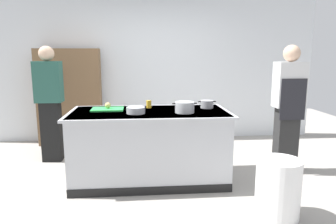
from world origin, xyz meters
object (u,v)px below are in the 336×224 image
object	(u,v)px
bookshelf	(70,97)
mixing_bowl	(136,110)
onion	(108,105)
stock_pot	(185,107)
sauce_pan	(207,104)
person_chef	(288,106)
trash_bin	(278,188)
person_guest	(50,101)
juice_cup	(149,104)

from	to	relation	value
bookshelf	mixing_bowl	bearing A→B (deg)	-58.14
onion	stock_pot	distance (m)	0.99
sauce_pan	bookshelf	bearing A→B (deg)	142.70
person_chef	stock_pot	bearing A→B (deg)	105.35
onion	stock_pot	world-z (taller)	stock_pot
trash_bin	person_chef	distance (m)	1.48
stock_pot	person_chef	world-z (taller)	person_chef
person_chef	person_guest	distance (m)	3.40
sauce_pan	juice_cup	size ratio (longest dim) A/B	2.34
stock_pot	person_guest	bearing A→B (deg)	151.28
person_chef	bookshelf	size ratio (longest dim) A/B	1.01
mixing_bowl	juice_cup	distance (m)	0.42
onion	person_chef	world-z (taller)	person_chef
bookshelf	person_chef	bearing A→B (deg)	-27.05
juice_cup	person_chef	distance (m)	1.87
person_chef	trash_bin	bearing A→B (deg)	155.97
stock_pot	bookshelf	world-z (taller)	bookshelf
trash_bin	person_chef	bearing A→B (deg)	61.76
stock_pot	person_chef	xyz separation A→B (m)	(1.44, 0.28, -0.05)
person_chef	person_guest	size ratio (longest dim) A/B	1.00
stock_pot	juice_cup	xyz separation A→B (m)	(-0.42, 0.39, -0.02)
stock_pot	trash_bin	world-z (taller)	stock_pot
stock_pot	sauce_pan	xyz separation A→B (m)	(0.34, 0.31, -0.02)
sauce_pan	person_guest	size ratio (longest dim) A/B	0.14
sauce_pan	mixing_bowl	size ratio (longest dim) A/B	1.04
onion	trash_bin	size ratio (longest dim) A/B	0.12
juice_cup	bookshelf	world-z (taller)	bookshelf
trash_bin	person_guest	world-z (taller)	person_guest
stock_pot	person_chef	distance (m)	1.47
stock_pot	person_chef	size ratio (longest dim) A/B	0.17
stock_pot	sauce_pan	distance (m)	0.46
onion	trash_bin	xyz separation A→B (m)	(1.75, -1.19, -0.66)
mixing_bowl	juice_cup	xyz separation A→B (m)	(0.17, 0.38, 0.01)
sauce_pan	person_guest	distance (m)	2.33
sauce_pan	mixing_bowl	bearing A→B (deg)	-161.61
sauce_pan	person_guest	bearing A→B (deg)	162.09
onion	person_guest	world-z (taller)	person_guest
stock_pot	sauce_pan	bearing A→B (deg)	42.44
mixing_bowl	trash_bin	world-z (taller)	mixing_bowl
onion	trash_bin	world-z (taller)	onion
sauce_pan	juice_cup	world-z (taller)	sauce_pan
sauce_pan	bookshelf	size ratio (longest dim) A/B	0.14
sauce_pan	person_guest	xyz separation A→B (m)	(-2.22, 0.72, -0.04)
mixing_bowl	trash_bin	xyz separation A→B (m)	(1.39, -0.90, -0.64)
juice_cup	person_chef	world-z (taller)	person_chef
onion	juice_cup	world-z (taller)	juice_cup
onion	sauce_pan	xyz separation A→B (m)	(1.29, 0.02, -0.01)
bookshelf	trash_bin	bearing A→B (deg)	-47.55
trash_bin	stock_pot	bearing A→B (deg)	131.76
bookshelf	sauce_pan	bearing A→B (deg)	-37.30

